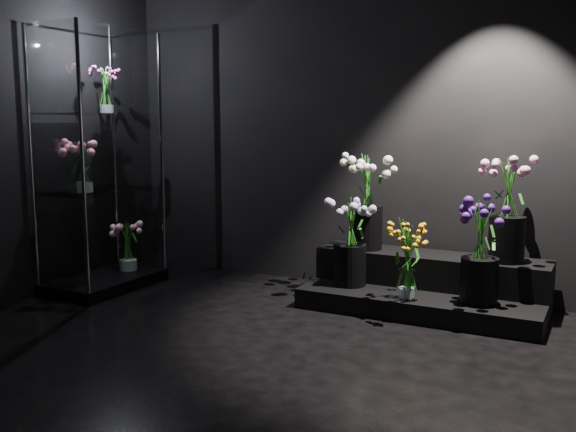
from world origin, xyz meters
The scene contains 12 objects.
floor centered at (0.00, 0.00, 0.00)m, with size 4.00×4.00×0.00m, color black.
wall_back centered at (0.00, 2.00, 1.40)m, with size 4.00×4.00×0.00m, color black.
display_riser centered at (0.84, 1.66, 0.16)m, with size 1.73×0.77×0.38m.
display_case centered at (-1.69, 0.99, 1.05)m, with size 0.57×0.95×2.10m.
bouquet_orange_bells centered at (0.78, 1.34, 0.43)m, with size 0.32×0.32×0.56m.
bouquet_lilac centered at (0.29, 1.48, 0.52)m, with size 0.38×0.38×0.66m.
bouquet_purple centered at (1.26, 1.43, 0.52)m, with size 0.36×0.36×0.70m.
bouquet_cream_roses centered at (0.33, 1.72, 0.81)m, with size 0.43×0.43×0.74m.
bouquet_pink_roses centered at (1.38, 1.74, 0.81)m, with size 0.45×0.45×0.75m.
bouquet_case_pink centered at (-1.68, 0.79, 1.03)m, with size 0.32×0.32×0.40m.
bouquet_case_magenta centered at (-1.74, 1.13, 1.64)m, with size 0.27×0.27×0.39m.
bouquet_case_base_pink centered at (-1.66, 1.24, 0.33)m, with size 0.41×0.41×0.45m.
Camera 1 is at (2.04, -2.95, 1.38)m, focal length 40.00 mm.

